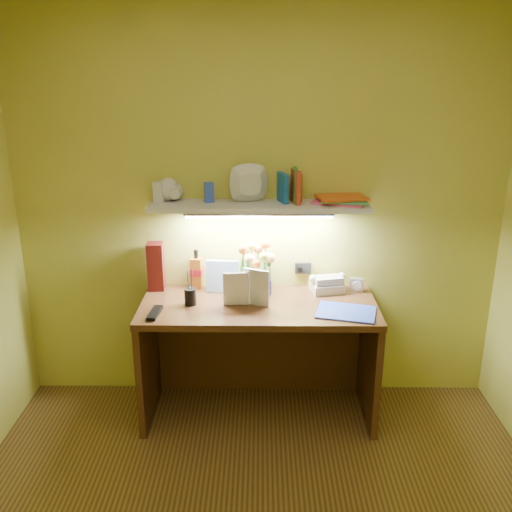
% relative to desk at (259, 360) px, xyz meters
% --- Properties ---
extents(desk, '(1.40, 0.60, 0.75)m').
position_rel_desk_xyz_m(desk, '(0.00, 0.00, 0.00)').
color(desk, '#341B0E').
rests_on(desk, ground).
extents(flower_bouquet, '(0.27, 0.27, 0.33)m').
position_rel_desk_xyz_m(flower_bouquet, '(-0.01, 0.16, 0.54)').
color(flower_bouquet, black).
rests_on(flower_bouquet, desk).
extents(telephone, '(0.22, 0.19, 0.12)m').
position_rel_desk_xyz_m(telephone, '(0.42, 0.19, 0.43)').
color(telephone, beige).
rests_on(telephone, desk).
extents(desk_clock, '(0.09, 0.06, 0.09)m').
position_rel_desk_xyz_m(desk_clock, '(0.61, 0.20, 0.42)').
color(desk_clock, '#BAB9BF').
rests_on(desk_clock, desk).
extents(whisky_bottle, '(0.07, 0.07, 0.25)m').
position_rel_desk_xyz_m(whisky_bottle, '(-0.39, 0.25, 0.50)').
color(whisky_bottle, '#AB5A16').
rests_on(whisky_bottle, desk).
extents(whisky_box, '(0.10, 0.10, 0.30)m').
position_rel_desk_xyz_m(whisky_box, '(-0.64, 0.22, 0.53)').
color(whisky_box, '#53110E').
rests_on(whisky_box, desk).
extents(pen_cup, '(0.08, 0.08, 0.17)m').
position_rel_desk_xyz_m(pen_cup, '(-0.40, -0.02, 0.46)').
color(pen_cup, black).
rests_on(pen_cup, desk).
extents(art_card, '(0.20, 0.06, 0.20)m').
position_rel_desk_xyz_m(art_card, '(-0.22, 0.19, 0.47)').
color(art_card, white).
rests_on(art_card, desk).
extents(tv_remote, '(0.07, 0.19, 0.02)m').
position_rel_desk_xyz_m(tv_remote, '(-0.59, -0.16, 0.39)').
color(tv_remote, black).
rests_on(tv_remote, desk).
extents(blue_folder, '(0.38, 0.31, 0.01)m').
position_rel_desk_xyz_m(blue_folder, '(0.50, -0.13, 0.38)').
color(blue_folder, blue).
rests_on(blue_folder, desk).
extents(desk_book_a, '(0.15, 0.02, 0.20)m').
position_rel_desk_xyz_m(desk_book_a, '(-0.21, -0.02, 0.48)').
color(desk_book_a, silver).
rests_on(desk_book_a, desk).
extents(desk_book_b, '(0.16, 0.08, 0.22)m').
position_rel_desk_xyz_m(desk_book_b, '(-0.09, 0.01, 0.49)').
color(desk_book_b, silver).
rests_on(desk_book_b, desk).
extents(wall_shelf, '(1.31, 0.33, 0.23)m').
position_rel_desk_xyz_m(wall_shelf, '(-0.02, 0.18, 0.96)').
color(wall_shelf, silver).
rests_on(wall_shelf, ground).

